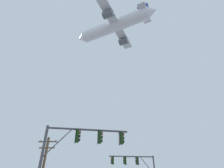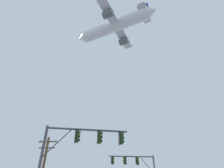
# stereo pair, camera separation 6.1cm
# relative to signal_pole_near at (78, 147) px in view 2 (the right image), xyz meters

# --- Properties ---
(signal_pole_near) EXTENTS (6.08, 1.37, 6.48)m
(signal_pole_near) POSITION_rel_signal_pole_near_xyz_m (0.00, 0.00, 0.00)
(signal_pole_near) COLOR #4C4C51
(signal_pole_near) RESTS_ON ground
(signal_pole_far) EXTENTS (5.93, 0.95, 6.79)m
(signal_pole_far) POSITION_rel_signal_pole_near_xyz_m (5.32, 11.92, 0.22)
(signal_pole_far) COLOR #4C4C51
(signal_pole_far) RESTS_ON ground
(airplane) EXTENTS (24.17, 18.66, 6.86)m
(airplane) POSITION_rel_signal_pole_near_xyz_m (2.54, 21.93, 39.80)
(airplane) COLOR white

